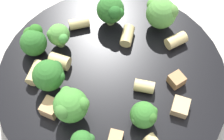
# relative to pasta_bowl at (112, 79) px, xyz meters

# --- Properties ---
(ground_plane) EXTENTS (2.00, 2.00, 0.00)m
(ground_plane) POSITION_rel_pasta_bowl_xyz_m (0.00, 0.00, -0.02)
(ground_plane) COLOR beige
(pasta_bowl) EXTENTS (0.29, 0.29, 0.03)m
(pasta_bowl) POSITION_rel_pasta_bowl_xyz_m (0.00, 0.00, 0.00)
(pasta_bowl) COLOR black
(pasta_bowl) RESTS_ON ground_plane
(broccoli_floret_0) EXTENTS (0.04, 0.03, 0.04)m
(broccoli_floret_0) POSITION_rel_pasta_bowl_xyz_m (0.03, 0.10, 0.03)
(broccoli_floret_0) COLOR #9EC175
(broccoli_floret_0) RESTS_ON pasta_bowl
(broccoli_floret_1) EXTENTS (0.04, 0.04, 0.05)m
(broccoli_floret_1) POSITION_rel_pasta_bowl_xyz_m (-0.06, 0.04, 0.04)
(broccoli_floret_1) COLOR #93B766
(broccoli_floret_1) RESTS_ON pasta_bowl
(broccoli_floret_2) EXTENTS (0.04, 0.04, 0.04)m
(broccoli_floret_2) POSITION_rel_pasta_bowl_xyz_m (0.08, 0.00, 0.04)
(broccoli_floret_2) COLOR #93B766
(broccoli_floret_2) RESTS_ON pasta_bowl
(broccoli_floret_3) EXTENTS (0.04, 0.04, 0.04)m
(broccoli_floret_3) POSITION_rel_pasta_bowl_xyz_m (0.08, -0.06, 0.04)
(broccoli_floret_3) COLOR #84AD60
(broccoli_floret_3) RESTS_ON pasta_bowl
(broccoli_floret_5) EXTENTS (0.03, 0.03, 0.03)m
(broccoli_floret_5) POSITION_rel_pasta_bowl_xyz_m (-0.06, -0.04, 0.03)
(broccoli_floret_5) COLOR #93B766
(broccoli_floret_5) RESTS_ON pasta_bowl
(broccoli_floret_6) EXTENTS (0.04, 0.04, 0.05)m
(broccoli_floret_6) POSITION_rel_pasta_bowl_xyz_m (-0.02, 0.07, 0.04)
(broccoli_floret_6) COLOR #93B766
(broccoli_floret_6) RESTS_ON pasta_bowl
(broccoli_floret_7) EXTENTS (0.03, 0.03, 0.03)m
(broccoli_floret_7) POSITION_rel_pasta_bowl_xyz_m (0.04, 0.07, 0.03)
(broccoli_floret_7) COLOR #93B766
(broccoli_floret_7) RESTS_ON pasta_bowl
(rigatoni_0) EXTENTS (0.03, 0.02, 0.02)m
(rigatoni_0) POSITION_rel_pasta_bowl_xyz_m (0.05, -0.02, 0.02)
(rigatoni_0) COLOR #E0C67F
(rigatoni_0) RESTS_ON pasta_bowl
(rigatoni_1) EXTENTS (0.02, 0.03, 0.02)m
(rigatoni_1) POSITION_rel_pasta_bowl_xyz_m (0.01, 0.07, 0.02)
(rigatoni_1) COLOR #E0C67F
(rigatoni_1) RESTS_ON pasta_bowl
(rigatoni_2) EXTENTS (0.03, 0.02, 0.02)m
(rigatoni_2) POSITION_rel_pasta_bowl_xyz_m (-0.01, 0.09, 0.02)
(rigatoni_2) COLOR #E0C67F
(rigatoni_2) RESTS_ON pasta_bowl
(rigatoni_3) EXTENTS (0.02, 0.03, 0.01)m
(rigatoni_3) POSITION_rel_pasta_bowl_xyz_m (0.07, 0.05, 0.02)
(rigatoni_3) COLOR #E0C67F
(rigatoni_3) RESTS_ON pasta_bowl
(rigatoni_4) EXTENTS (0.03, 0.03, 0.02)m
(rigatoni_4) POSITION_rel_pasta_bowl_xyz_m (0.05, -0.08, 0.02)
(rigatoni_4) COLOR #E0C67F
(rigatoni_4) RESTS_ON pasta_bowl
(rigatoni_6) EXTENTS (0.02, 0.03, 0.01)m
(rigatoni_6) POSITION_rel_pasta_bowl_xyz_m (-0.02, -0.04, 0.02)
(rigatoni_6) COLOR #E0C67F
(rigatoni_6) RESTS_ON pasta_bowl
(chicken_chunk_0) EXTENTS (0.03, 0.02, 0.02)m
(chicken_chunk_0) POSITION_rel_pasta_bowl_xyz_m (-0.05, 0.07, 0.02)
(chicken_chunk_0) COLOR tan
(chicken_chunk_0) RESTS_ON pasta_bowl
(chicken_chunk_1) EXTENTS (0.02, 0.02, 0.01)m
(chicken_chunk_1) POSITION_rel_pasta_bowl_xyz_m (-0.01, -0.08, 0.02)
(chicken_chunk_1) COLOR #A87A4C
(chicken_chunk_1) RESTS_ON pasta_bowl
(chicken_chunk_2) EXTENTS (0.03, 0.02, 0.01)m
(chicken_chunk_2) POSITION_rel_pasta_bowl_xyz_m (-0.04, -0.08, 0.02)
(chicken_chunk_2) COLOR tan
(chicken_chunk_2) RESTS_ON pasta_bowl
(chicken_chunk_3) EXTENTS (0.02, 0.02, 0.01)m
(chicken_chunk_3) POSITION_rel_pasta_bowl_xyz_m (-0.08, -0.01, 0.02)
(chicken_chunk_3) COLOR tan
(chicken_chunk_3) RESTS_ON pasta_bowl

